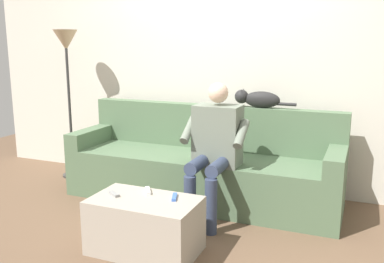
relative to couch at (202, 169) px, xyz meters
The scene contains 10 objects.
ground_plane 0.78m from the couch, 90.00° to the left, with size 8.00×8.00×0.00m, color brown.
back_wall 1.07m from the couch, 90.00° to the right, with size 5.71×0.06×2.47m, color beige.
couch is the anchor object (origin of this frame).
coffee_table 1.16m from the couch, 90.00° to the left, with size 0.78×0.46×0.40m.
person_solo_seated 0.57m from the couch, 124.61° to the left, with size 0.55×0.58×1.17m.
cat_on_backrest 0.85m from the couch, 150.00° to the right, with size 0.59×0.13×0.17m.
remote_gray 1.20m from the couch, 78.23° to the left, with size 0.12×0.03×0.02m, color gray.
remote_white 1.02m from the couch, 87.45° to the left, with size 0.14×0.03×0.02m, color white.
remote_blue 1.08m from the couch, 100.29° to the left, with size 0.14×0.03×0.02m, color #3860B7.
floor_lamp 1.96m from the couch, ahead, with size 0.26×0.26×1.64m.
Camera 1 is at (-1.41, 3.56, 1.50)m, focal length 39.70 mm.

